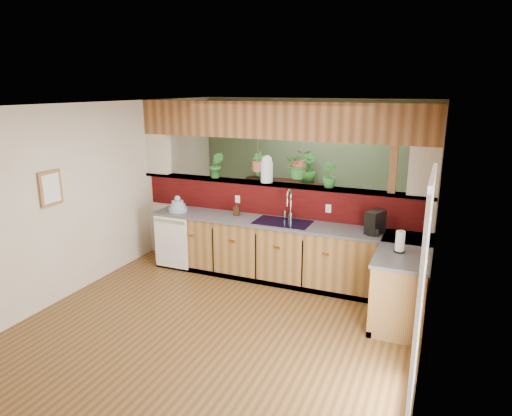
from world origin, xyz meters
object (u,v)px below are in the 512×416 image
at_px(faucet, 289,203).
at_px(coffee_maker, 375,223).
at_px(shelving_console, 284,207).
at_px(dish_stack, 178,207).
at_px(paper_towel, 400,242).
at_px(soap_dispenser, 236,209).
at_px(glass_jar, 267,169).

distance_m(faucet, coffee_maker, 1.28).
xyz_separation_m(coffee_maker, shelving_console, (-2.09, 2.31, -0.54)).
xyz_separation_m(dish_stack, shelving_console, (0.95, 2.36, -0.48)).
bearing_deg(faucet, paper_towel, -25.39).
xyz_separation_m(coffee_maker, paper_towel, (0.38, -0.60, -0.02)).
bearing_deg(coffee_maker, shelving_console, 155.78).
distance_m(paper_towel, shelving_console, 3.85).
distance_m(dish_stack, soap_dispenser, 0.96).
relative_size(dish_stack, glass_jar, 0.71).
bearing_deg(paper_towel, coffee_maker, 122.72).
bearing_deg(faucet, glass_jar, 153.82).
height_order(dish_stack, paper_towel, paper_towel).
bearing_deg(shelving_console, dish_stack, -96.86).
bearing_deg(shelving_console, coffee_maker, -32.79).
xyz_separation_m(glass_jar, shelving_console, (-0.37, 1.90, -1.10)).
xyz_separation_m(faucet, paper_towel, (1.65, -0.78, -0.13)).
bearing_deg(paper_towel, glass_jar, 154.44).
bearing_deg(soap_dispenser, glass_jar, 38.64).
distance_m(dish_stack, coffee_maker, 3.04).
distance_m(faucet, glass_jar, 0.67).
height_order(faucet, glass_jar, glass_jar).
bearing_deg(shelving_console, faucet, -53.76).
height_order(soap_dispenser, glass_jar, glass_jar).
bearing_deg(shelving_console, glass_jar, -63.82).
relative_size(coffee_maker, shelving_console, 0.20).
distance_m(faucet, shelving_console, 2.37).
height_order(faucet, shelving_console, faucet).
bearing_deg(paper_towel, soap_dispenser, 164.13).
relative_size(soap_dispenser, paper_towel, 0.72).
distance_m(soap_dispenser, coffee_maker, 2.09).
relative_size(soap_dispenser, glass_jar, 0.49).
bearing_deg(shelving_console, paper_towel, -34.53).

